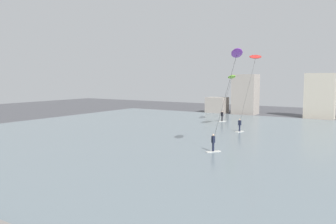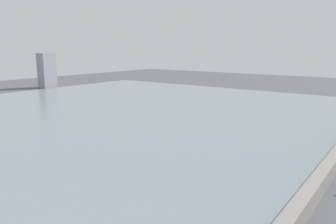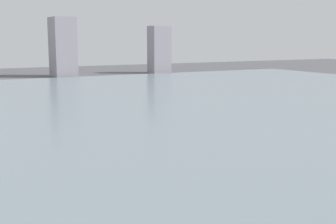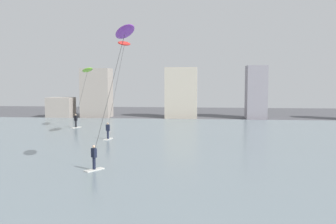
{
  "view_description": "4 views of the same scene",
  "coord_description": "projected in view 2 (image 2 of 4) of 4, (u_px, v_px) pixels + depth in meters",
  "views": [
    {
      "loc": [
        6.15,
        -3.35,
        6.79
      ],
      "look_at": [
        -3.09,
        10.99,
        5.11
      ],
      "focal_mm": 36.61,
      "sensor_mm": 36.0,
      "label": 1
    },
    {
      "loc": [
        -15.45,
        0.59,
        7.84
      ],
      "look_at": [
        -0.26,
        11.93,
        4.07
      ],
      "focal_mm": 34.59,
      "sensor_mm": 36.0,
      "label": 2
    },
    {
      "loc": [
        -9.54,
        -2.47,
        5.19
      ],
      "look_at": [
        -0.78,
        13.77,
        2.21
      ],
      "focal_mm": 49.39,
      "sensor_mm": 36.0,
      "label": 3
    },
    {
      "loc": [
        0.1,
        0.65,
        6.07
      ],
      "look_at": [
        -1.53,
        17.6,
        4.56
      ],
      "focal_mm": 41.34,
      "sensor_mm": 36.0,
      "label": 4
    }
  ],
  "objects": [
    {
      "name": "seawall_barrier",
      "position": [
        305.0,
        203.0,
        15.53
      ],
      "size": [
        60.0,
        0.7,
        1.03
      ],
      "primitive_type": "cube",
      "color": "gray",
      "rests_on": "ground"
    },
    {
      "name": "water_bay",
      "position": [
        15.0,
        130.0,
        31.28
      ],
      "size": [
        84.0,
        52.0,
        0.1
      ],
      "primitive_type": "cube",
      "color": "gray",
      "rests_on": "ground"
    }
  ]
}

